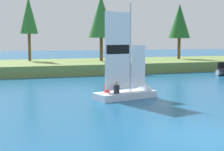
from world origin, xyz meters
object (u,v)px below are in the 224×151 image
object	(u,v)px
shoreline_tree_centre	(29,16)
sailboat	(134,90)
shoreline_tree_midright	(101,17)
shoreline_tree_right	(179,21)

from	to	relation	value
shoreline_tree_centre	sailboat	distance (m)	22.73
shoreline_tree_midright	shoreline_tree_centre	bearing A→B (deg)	160.17
shoreline_tree_centre	shoreline_tree_midright	xyz separation A→B (m)	(7.89, -2.84, -0.12)
shoreline_tree_midright	shoreline_tree_right	size ratio (longest dim) A/B	1.08
shoreline_tree_centre	shoreline_tree_right	size ratio (longest dim) A/B	1.05
shoreline_tree_centre	shoreline_tree_midright	size ratio (longest dim) A/B	0.98
shoreline_tree_centre	sailboat	world-z (taller)	shoreline_tree_centre
shoreline_tree_midright	sailboat	bearing A→B (deg)	-100.84
shoreline_tree_midright	shoreline_tree_right	xyz separation A→B (m)	(10.77, 0.96, -0.30)
shoreline_tree_midright	sailboat	world-z (taller)	shoreline_tree_midright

